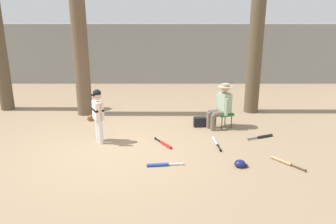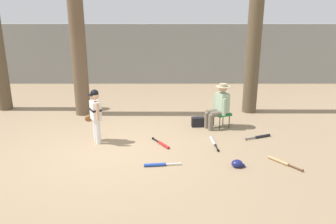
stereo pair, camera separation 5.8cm
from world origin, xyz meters
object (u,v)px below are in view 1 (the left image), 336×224
(handbag_beside_stool, at_px, (199,122))
(batting_helmet_navy, at_px, (239,164))
(bat_blue_youth, at_px, (160,165))
(tree_near_player, at_px, (77,24))
(tree_behind_spectator, at_px, (256,22))
(young_ballplayer, at_px, (97,113))
(bat_red_barrel, at_px, (164,144))
(bat_aluminum_silver, at_px, (215,142))
(folding_stool, at_px, (223,114))
(seated_spectator, at_px, (220,105))
(bat_wood_tan, at_px, (283,161))
(bat_black_composite, at_px, (262,136))

(handbag_beside_stool, relative_size, batting_helmet_navy, 1.23)
(bat_blue_youth, bearing_deg, handbag_beside_stool, 66.98)
(tree_near_player, distance_m, batting_helmet_navy, 5.97)
(tree_behind_spectator, height_order, young_ballplayer, tree_behind_spectator)
(bat_blue_youth, height_order, bat_red_barrel, same)
(young_ballplayer, xyz_separation_m, bat_aluminum_silver, (2.80, -0.09, -0.71))
(handbag_beside_stool, xyz_separation_m, bat_blue_youth, (-1.02, -2.40, -0.10))
(tree_behind_spectator, bearing_deg, folding_stool, -127.02)
(folding_stool, xyz_separation_m, bat_blue_youth, (-1.65, -2.36, -0.33))
(young_ballplayer, relative_size, bat_red_barrel, 2.06)
(tree_behind_spectator, relative_size, seated_spectator, 4.96)
(tree_near_player, bearing_deg, bat_red_barrel, -45.30)
(tree_behind_spectator, bearing_deg, tree_near_player, -177.37)
(bat_wood_tan, bearing_deg, bat_blue_youth, -176.92)
(bat_aluminum_silver, distance_m, bat_black_composite, 1.28)
(batting_helmet_navy, bearing_deg, bat_black_composite, 60.52)
(handbag_beside_stool, bearing_deg, bat_red_barrel, -125.49)
(bat_wood_tan, bearing_deg, young_ballplayer, 164.17)
(bat_wood_tan, xyz_separation_m, bat_blue_youth, (-2.56, -0.14, 0.00))
(bat_wood_tan, relative_size, bat_red_barrel, 1.08)
(bat_blue_youth, bearing_deg, young_ballplayer, 139.36)
(folding_stool, relative_size, bat_blue_youth, 0.70)
(young_ballplayer, bearing_deg, bat_wood_tan, -15.83)
(bat_blue_youth, bearing_deg, folding_stool, 55.00)
(tree_behind_spectator, bearing_deg, batting_helmet_navy, -106.29)
(tree_behind_spectator, distance_m, bat_aluminum_silver, 3.99)
(folding_stool, bearing_deg, tree_near_player, 163.43)
(tree_near_player, distance_m, bat_wood_tan, 6.56)
(young_ballplayer, bearing_deg, tree_behind_spectator, 30.57)
(folding_stool, xyz_separation_m, bat_red_barrel, (-1.58, -1.28, -0.33))
(folding_stool, relative_size, bat_wood_tan, 0.77)
(bat_blue_youth, xyz_separation_m, batting_helmet_navy, (1.62, -0.03, 0.04))
(folding_stool, height_order, seated_spectator, seated_spectator)
(young_ballplayer, relative_size, bat_blue_youth, 1.73)
(bat_wood_tan, relative_size, batting_helmet_navy, 2.48)
(folding_stool, bearing_deg, tree_behind_spectator, 52.98)
(bat_aluminum_silver, bearing_deg, bat_wood_tan, -40.03)
(bat_aluminum_silver, height_order, batting_helmet_navy, batting_helmet_navy)
(tree_behind_spectator, xyz_separation_m, seated_spectator, (-1.17, -1.47, -2.06))
(tree_near_player, distance_m, bat_blue_youth, 5.03)
(tree_behind_spectator, height_order, batting_helmet_navy, tree_behind_spectator)
(tree_near_player, xyz_separation_m, bat_blue_youth, (2.38, -3.56, -2.63))
(bat_red_barrel, bearing_deg, bat_black_composite, 11.34)
(tree_near_player, relative_size, bat_wood_tan, 8.63)
(tree_near_player, xyz_separation_m, handbag_beside_stool, (3.40, -1.16, -2.54))
(young_ballplayer, bearing_deg, handbag_beside_stool, 23.79)
(tree_behind_spectator, relative_size, bat_wood_tan, 8.70)
(bat_black_composite, bearing_deg, batting_helmet_navy, -119.48)
(tree_behind_spectator, bearing_deg, young_ballplayer, -149.43)
(bat_wood_tan, distance_m, batting_helmet_navy, 0.96)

